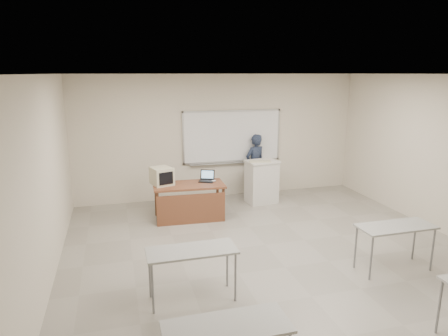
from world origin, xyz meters
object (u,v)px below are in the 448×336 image
object	(u,v)px
laptop	(206,179)
presenter	(255,165)
keyboard	(260,162)
whiteboard	(232,137)
crt_monitor	(161,176)
mouse	(214,181)
podium	(262,182)
instructor_desk	(190,195)

from	to	relation	value
laptop	presenter	size ratio (longest dim) A/B	0.20
laptop	keyboard	size ratio (longest dim) A/B	0.62
laptop	keyboard	bearing A→B (deg)	37.34
whiteboard	laptop	world-z (taller)	whiteboard
presenter	whiteboard	bearing A→B (deg)	-31.84
crt_monitor	laptop	distance (m)	0.96
whiteboard	mouse	xyz separation A→B (m)	(-0.81, -1.32, -0.71)
podium	keyboard	distance (m)	0.54
crt_monitor	presenter	size ratio (longest dim) A/B	0.29
crt_monitor	presenter	distance (m)	2.72
crt_monitor	mouse	xyz separation A→B (m)	(1.10, -0.08, -0.16)
whiteboard	keyboard	xyz separation A→B (m)	(0.41, -0.89, -0.45)
crt_monitor	keyboard	xyz separation A→B (m)	(2.32, 0.35, 0.10)
crt_monitor	mouse	distance (m)	1.11
presenter	laptop	bearing A→B (deg)	15.75
crt_monitor	whiteboard	bearing A→B (deg)	16.15
whiteboard	podium	world-z (taller)	whiteboard
podium	mouse	xyz separation A→B (m)	(-1.31, -0.55, 0.26)
whiteboard	crt_monitor	distance (m)	2.34
laptop	presenter	world-z (taller)	presenter
laptop	mouse	distance (m)	0.19
keyboard	laptop	bearing A→B (deg)	-156.23
mouse	keyboard	size ratio (longest dim) A/B	0.20
whiteboard	podium	size ratio (longest dim) A/B	2.44
instructor_desk	presenter	bearing A→B (deg)	38.46
whiteboard	mouse	distance (m)	1.70
mouse	presenter	xyz separation A→B (m)	(1.37, 1.20, 0.00)
instructor_desk	keyboard	bearing A→B (deg)	21.65
whiteboard	laptop	xyz separation A→B (m)	(-0.96, -1.21, -0.68)
keyboard	mouse	bearing A→B (deg)	-150.18
crt_monitor	laptop	size ratio (longest dim) A/B	1.45
whiteboard	presenter	distance (m)	0.91
podium	presenter	size ratio (longest dim) A/B	0.66
mouse	laptop	bearing A→B (deg)	124.33
instructor_desk	laptop	size ratio (longest dim) A/B	4.77
instructor_desk	keyboard	distance (m)	1.92
presenter	crt_monitor	bearing A→B (deg)	4.43
podium	crt_monitor	world-z (taller)	crt_monitor
instructor_desk	crt_monitor	xyz separation A→B (m)	(-0.55, 0.24, 0.38)
presenter	instructor_desk	bearing A→B (deg)	15.30
whiteboard	presenter	bearing A→B (deg)	-11.79
instructor_desk	whiteboard	bearing A→B (deg)	50.59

